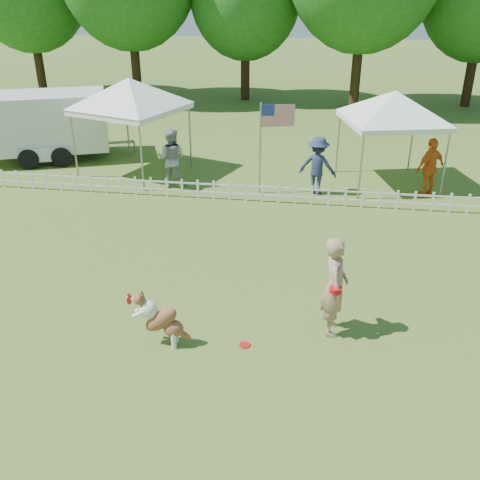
{
  "coord_description": "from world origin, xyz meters",
  "views": [
    {
      "loc": [
        1.39,
        -8.17,
        6.09
      ],
      "look_at": [
        -0.17,
        2.0,
        1.1
      ],
      "focal_mm": 40.0,
      "sensor_mm": 36.0,
      "label": 1
    }
  ],
  "objects": [
    {
      "name": "canopy_tent_right",
      "position": [
        3.62,
        9.29,
        1.49
      ],
      "size": [
        3.5,
        3.5,
        2.97
      ],
      "primitive_type": null,
      "rotation": [
        0.0,
        0.0,
        0.25
      ],
      "color": "white",
      "rests_on": "ground"
    },
    {
      "name": "picket_fence",
      "position": [
        0.0,
        7.0,
        0.3
      ],
      "size": [
        22.0,
        0.08,
        0.6
      ],
      "primitive_type": null,
      "color": "silver",
      "rests_on": "ground"
    },
    {
      "name": "canopy_tent_left",
      "position": [
        -4.99,
        9.19,
        1.58
      ],
      "size": [
        3.9,
        3.9,
        3.16
      ],
      "primitive_type": null,
      "rotation": [
        0.0,
        0.0,
        -0.34
      ],
      "color": "white",
      "rests_on": "ground"
    },
    {
      "name": "spectator_b",
      "position": [
        1.37,
        8.01,
        0.91
      ],
      "size": [
        1.31,
        0.94,
        1.83
      ],
      "primitive_type": "imported",
      "rotation": [
        0.0,
        0.0,
        2.9
      ],
      "color": "#242C4D",
      "rests_on": "ground"
    },
    {
      "name": "spectator_c",
      "position": [
        4.8,
        8.32,
        0.92
      ],
      "size": [
        1.13,
        1.01,
        1.84
      ],
      "primitive_type": "imported",
      "rotation": [
        0.0,
        0.0,
        3.8
      ],
      "color": "orange",
      "rests_on": "ground"
    },
    {
      "name": "spectator_a",
      "position": [
        -3.32,
        7.96,
        0.95
      ],
      "size": [
        0.95,
        0.75,
        1.9
      ],
      "primitive_type": "imported",
      "rotation": [
        0.0,
        0.0,
        3.11
      ],
      "color": "gray",
      "rests_on": "ground"
    },
    {
      "name": "tree_center_left",
      "position": [
        -3.0,
        22.5,
        4.9
      ],
      "size": [
        6.0,
        6.0,
        9.8
      ],
      "primitive_type": null,
      "color": "#1E5418",
      "rests_on": "ground"
    },
    {
      "name": "flag_pole",
      "position": [
        -0.42,
        7.75,
        1.43
      ],
      "size": [
        1.1,
        0.36,
        2.86
      ],
      "primitive_type": null,
      "rotation": [
        0.0,
        0.0,
        0.23
      ],
      "color": "gray",
      "rests_on": "ground"
    },
    {
      "name": "cargo_trailer",
      "position": [
        -8.79,
        10.22,
        1.24
      ],
      "size": [
        6.18,
        4.41,
        2.49
      ],
      "primitive_type": null,
      "rotation": [
        0.0,
        0.0,
        0.38
      ],
      "color": "silver",
      "rests_on": "ground"
    },
    {
      "name": "ground",
      "position": [
        0.0,
        0.0,
        0.0
      ],
      "size": [
        120.0,
        120.0,
        0.0
      ],
      "primitive_type": "plane",
      "color": "#3F5A1C",
      "rests_on": "ground"
    },
    {
      "name": "handler",
      "position": [
        1.84,
        0.55,
        0.99
      ],
      "size": [
        0.48,
        0.72,
        1.97
      ],
      "primitive_type": "imported",
      "rotation": [
        0.0,
        0.0,
        1.58
      ],
      "color": "#A27B61",
      "rests_on": "ground"
    },
    {
      "name": "dog",
      "position": [
        -1.25,
        -0.35,
        0.53
      ],
      "size": [
        1.04,
        0.36,
        1.06
      ],
      "primitive_type": null,
      "rotation": [
        0.0,
        0.0,
        0.02
      ],
      "color": "brown",
      "rests_on": "ground"
    },
    {
      "name": "frisbee_on_turf",
      "position": [
        0.25,
        -0.18,
        0.01
      ],
      "size": [
        0.23,
        0.23,
        0.02
      ],
      "primitive_type": "cylinder",
      "rotation": [
        0.0,
        0.0,
        0.09
      ],
      "color": "red",
      "rests_on": "ground"
    }
  ]
}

